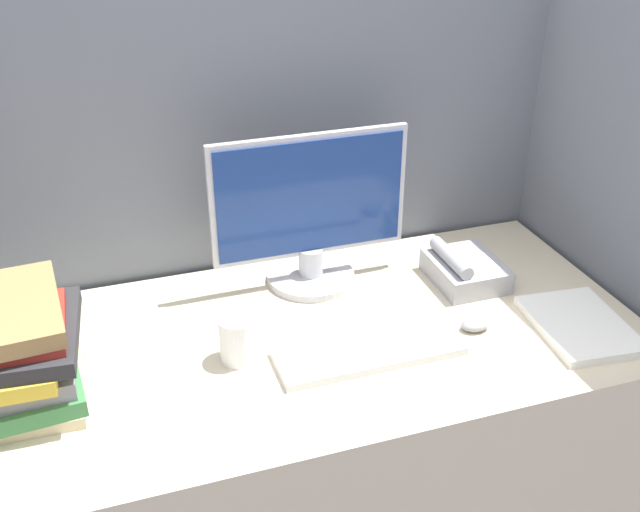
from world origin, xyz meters
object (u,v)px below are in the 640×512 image
(mouse, at_px, (475,324))
(desk_telephone, at_px, (464,269))
(book_stack, at_px, (19,355))
(keyboard, at_px, (369,351))
(monitor, at_px, (310,217))
(coffee_cup, at_px, (237,339))

(mouse, height_order, desk_telephone, desk_telephone)
(desk_telephone, bearing_deg, book_stack, -172.89)
(keyboard, distance_m, book_stack, 0.74)
(book_stack, distance_m, desk_telephone, 1.10)
(keyboard, height_order, mouse, mouse)
(monitor, distance_m, keyboard, 0.40)
(mouse, xyz_separation_m, coffee_cup, (-0.56, 0.06, 0.04))
(coffee_cup, bearing_deg, keyboard, -15.40)
(monitor, xyz_separation_m, book_stack, (-0.71, -0.27, -0.07))
(book_stack, height_order, desk_telephone, book_stack)
(desk_telephone, bearing_deg, keyboard, -148.04)
(keyboard, height_order, desk_telephone, desk_telephone)
(mouse, relative_size, desk_telephone, 0.34)
(mouse, relative_size, coffee_cup, 0.63)
(monitor, bearing_deg, book_stack, -159.12)
(keyboard, height_order, coffee_cup, coffee_cup)
(coffee_cup, bearing_deg, mouse, -6.48)
(keyboard, distance_m, desk_telephone, 0.42)
(mouse, bearing_deg, keyboard, -177.05)
(mouse, xyz_separation_m, desk_telephone, (0.08, 0.21, 0.02))
(keyboard, bearing_deg, book_stack, 173.14)
(book_stack, bearing_deg, desk_telephone, 7.11)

